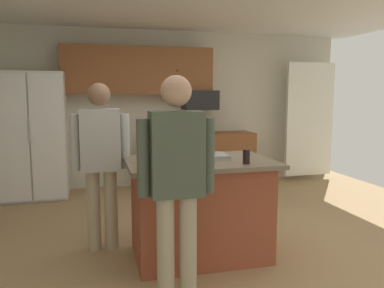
% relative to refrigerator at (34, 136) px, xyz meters
% --- Properties ---
extents(floor, '(7.04, 7.04, 0.00)m').
position_rel_refrigerator_xyz_m(floor, '(2.00, -2.38, -0.94)').
color(floor, tan).
rests_on(floor, ground).
extents(back_wall, '(6.40, 0.10, 2.60)m').
position_rel_refrigerator_xyz_m(back_wall, '(2.00, 0.42, 0.36)').
color(back_wall, beige).
rests_on(back_wall, ground).
extents(french_door_window_panel, '(0.90, 0.06, 2.00)m').
position_rel_refrigerator_xyz_m(french_door_window_panel, '(4.60, 0.02, 0.16)').
color(french_door_window_panel, white).
rests_on(french_door_window_panel, ground).
extents(cabinet_run_upper, '(2.40, 0.38, 0.75)m').
position_rel_refrigerator_xyz_m(cabinet_run_upper, '(1.60, 0.22, 0.99)').
color(cabinet_run_upper, brown).
extents(cabinet_run_lower, '(1.80, 0.63, 0.90)m').
position_rel_refrigerator_xyz_m(cabinet_run_lower, '(2.60, 0.10, -0.49)').
color(cabinet_run_lower, brown).
rests_on(cabinet_run_lower, ground).
extents(refrigerator, '(0.94, 0.76, 1.87)m').
position_rel_refrigerator_xyz_m(refrigerator, '(0.00, 0.00, 0.00)').
color(refrigerator, white).
rests_on(refrigerator, ground).
extents(microwave_over_range, '(0.56, 0.40, 0.32)m').
position_rel_refrigerator_xyz_m(microwave_over_range, '(2.60, 0.12, 0.51)').
color(microwave_over_range, black).
extents(kitchen_island, '(1.36, 0.92, 0.94)m').
position_rel_refrigerator_xyz_m(kitchen_island, '(1.83, -2.65, -0.46)').
color(kitchen_island, '#9E4C33').
rests_on(kitchen_island, ground).
extents(person_guest_right, '(0.57, 0.22, 1.68)m').
position_rel_refrigerator_xyz_m(person_guest_right, '(1.45, -3.40, 0.04)').
color(person_guest_right, tan).
rests_on(person_guest_right, ground).
extents(person_elder_center, '(0.57, 0.22, 1.66)m').
position_rel_refrigerator_xyz_m(person_elder_center, '(0.93, -2.25, 0.02)').
color(person_elder_center, tan).
rests_on(person_elder_center, ground).
extents(glass_pilsner, '(0.07, 0.07, 0.16)m').
position_rel_refrigerator_xyz_m(glass_pilsner, '(1.32, -2.78, 0.08)').
color(glass_pilsner, black).
rests_on(glass_pilsner, kitchen_island).
extents(glass_dark_ale, '(0.07, 0.07, 0.15)m').
position_rel_refrigerator_xyz_m(glass_dark_ale, '(1.88, -2.38, 0.08)').
color(glass_dark_ale, black).
rests_on(glass_dark_ale, kitchen_island).
extents(glass_short_whisky, '(0.06, 0.06, 0.17)m').
position_rel_refrigerator_xyz_m(glass_short_whisky, '(1.55, -2.63, 0.08)').
color(glass_short_whisky, black).
rests_on(glass_short_whisky, kitchen_island).
extents(glass_stout_tall, '(0.06, 0.06, 0.13)m').
position_rel_refrigerator_xyz_m(glass_stout_tall, '(2.18, -2.94, 0.07)').
color(glass_stout_tall, black).
rests_on(glass_stout_tall, kitchen_island).
extents(mug_ceramic_white, '(0.13, 0.09, 0.10)m').
position_rel_refrigerator_xyz_m(mug_ceramic_white, '(1.44, -2.40, 0.05)').
color(mug_ceramic_white, '#4C6B99').
rests_on(mug_ceramic_white, kitchen_island).
extents(tumbler_amber, '(0.07, 0.07, 0.12)m').
position_rel_refrigerator_xyz_m(tumbler_amber, '(1.34, -2.61, 0.06)').
color(tumbler_amber, black).
rests_on(tumbler_amber, kitchen_island).
extents(mug_blue_stoneware, '(0.13, 0.08, 0.09)m').
position_rel_refrigerator_xyz_m(mug_blue_stoneware, '(1.43, -2.89, 0.05)').
color(mug_blue_stoneware, '#4C6B99').
rests_on(mug_blue_stoneware, kitchen_island).
extents(serving_tray, '(0.44, 0.30, 0.04)m').
position_rel_refrigerator_xyz_m(serving_tray, '(1.89, -2.58, 0.02)').
color(serving_tray, '#B7B7BC').
rests_on(serving_tray, kitchen_island).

